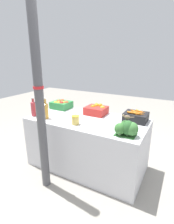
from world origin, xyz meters
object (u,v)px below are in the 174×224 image
object	(u,v)px
pickle_jar	(75,120)
broccoli_pile	(127,128)
carrot_crate	(136,116)
juice_bottle_amber	(45,110)
apple_crate	(61,104)
sparrow_bird	(127,117)
juice_bottle_golden	(40,109)
support_pole	(39,98)
orange_crate	(96,110)
juice_bottle_ruby	(34,108)

from	to	relation	value
pickle_jar	broccoli_pile	bearing A→B (deg)	-0.90
carrot_crate	juice_bottle_amber	bearing A→B (deg)	-155.78
apple_crate	broccoli_pile	distance (m)	1.35
juice_bottle_amber	carrot_crate	bearing A→B (deg)	24.22
sparrow_bird	juice_bottle_golden	bearing A→B (deg)	-6.60
broccoli_pile	juice_bottle_golden	bearing A→B (deg)	-179.83
carrot_crate	sparrow_bird	world-z (taller)	sparrow_bird
support_pole	apple_crate	xyz separation A→B (m)	(-0.36, 0.85, -0.33)
pickle_jar	carrot_crate	bearing A→B (deg)	37.34
support_pole	carrot_crate	size ratio (longest dim) A/B	7.59
apple_crate	broccoli_pile	size ratio (longest dim) A/B	1.21
apple_crate	juice_bottle_golden	xyz separation A→B (m)	(-0.00, -0.50, 0.05)
juice_bottle_golden	pickle_jar	bearing A→B (deg)	1.38
apple_crate	orange_crate	world-z (taller)	apple_crate
carrot_crate	juice_bottle_golden	distance (m)	1.33
carrot_crate	juice_bottle_ruby	world-z (taller)	juice_bottle_ruby
support_pole	juice_bottle_amber	size ratio (longest dim) A/B	7.79
juice_bottle_golden	juice_bottle_amber	bearing A→B (deg)	-0.00
juice_bottle_ruby	juice_bottle_amber	size ratio (longest dim) A/B	0.93
orange_crate	juice_bottle_amber	bearing A→B (deg)	-135.82
juice_bottle_golden	juice_bottle_amber	size ratio (longest dim) A/B	0.93
juice_bottle_golden	sparrow_bird	bearing A→B (deg)	1.53
apple_crate	pickle_jar	bearing A→B (deg)	-39.76
pickle_jar	juice_bottle_amber	bearing A→B (deg)	-178.30
orange_crate	juice_bottle_ruby	size ratio (longest dim) A/B	1.10
carrot_crate	orange_crate	bearing A→B (deg)	178.93
sparrow_bird	broccoli_pile	bearing A→B (deg)	115.64
broccoli_pile	orange_crate	bearing A→B (deg)	140.36
support_pole	carrot_crate	world-z (taller)	support_pole
juice_bottle_golden	pickle_jar	world-z (taller)	juice_bottle_golden
support_pole	carrot_crate	distance (m)	1.27
apple_crate	orange_crate	bearing A→B (deg)	1.21
support_pole	apple_crate	distance (m)	0.98
juice_bottle_golden	support_pole	bearing A→B (deg)	-44.18
carrot_crate	juice_bottle_ruby	bearing A→B (deg)	-159.45
orange_crate	pickle_jar	size ratio (longest dim) A/B	2.62
broccoli_pile	juice_bottle_golden	distance (m)	1.26
support_pole	juice_bottle_ruby	world-z (taller)	support_pole
orange_crate	pickle_jar	xyz separation A→B (m)	(-0.05, -0.50, -0.01)
orange_crate	sparrow_bird	xyz separation A→B (m)	(0.60, -0.48, 0.14)
juice_bottle_amber	sparrow_bird	world-z (taller)	juice_bottle_amber
broccoli_pile	juice_bottle_amber	world-z (taller)	juice_bottle_amber
support_pole	apple_crate	size ratio (longest dim) A/B	7.59
carrot_crate	pickle_jar	xyz separation A→B (m)	(-0.64, -0.49, -0.00)
juice_bottle_golden	sparrow_bird	size ratio (longest dim) A/B	2.00
apple_crate	juice_bottle_amber	size ratio (longest dim) A/B	1.03
apple_crate	carrot_crate	bearing A→B (deg)	0.12
apple_crate	broccoli_pile	xyz separation A→B (m)	(1.26, -0.50, 0.02)
juice_bottle_ruby	juice_bottle_golden	distance (m)	0.11
apple_crate	broccoli_pile	world-z (taller)	broccoli_pile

